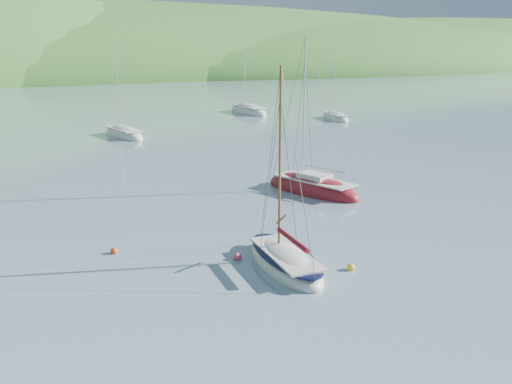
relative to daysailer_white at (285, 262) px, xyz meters
name	(u,v)px	position (x,y,z in m)	size (l,w,h in m)	color
ground	(363,277)	(2.62, -2.61, -0.22)	(700.00, 700.00, 0.00)	slate
shoreline_hills	(11,73)	(-7.04, 169.82, -0.22)	(690.00, 135.00, 56.00)	#2C6326
daysailer_white	(285,262)	(0.00, 0.00, 0.00)	(2.75, 6.63, 10.01)	silver
sloop_red	(313,189)	(7.89, 11.24, -0.01)	(5.27, 8.25, 11.56)	maroon
distant_sloop_a	(124,135)	(0.60, 40.04, -0.04)	(4.25, 7.98, 10.82)	silver
distant_sloop_b	(248,112)	(21.08, 52.88, -0.02)	(3.86, 9.20, 12.80)	silver
distant_sloop_d	(335,118)	(29.00, 42.14, -0.06)	(3.40, 7.02, 9.61)	silver
mooring_buoys	(233,258)	(-2.00, 1.67, -0.10)	(10.08, 7.08, 0.43)	yellow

